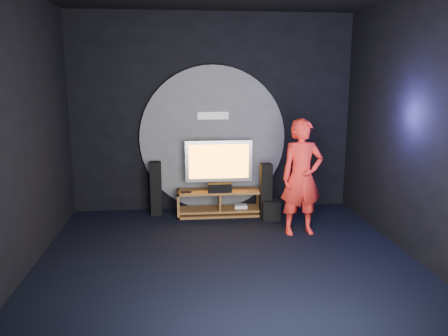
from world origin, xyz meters
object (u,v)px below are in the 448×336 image
Objects in this scene: tower_speaker_left at (156,189)px; subwoofer at (271,210)px; tv at (219,163)px; player at (302,177)px; tower_speaker_right at (266,191)px; media_console at (220,204)px.

tower_speaker_left reaches higher than subwoofer.
player is at bearing -43.71° from tv.
tower_speaker_right is (1.88, -0.36, 0.00)m from tower_speaker_left.
subwoofer is at bearing -13.20° from tower_speaker_left.
player is (0.39, -0.82, 0.42)m from tower_speaker_right.
player is (2.27, -1.18, 0.42)m from tower_speaker_left.
tv is at bearing 131.82° from player.
subwoofer is at bearing -55.23° from tower_speaker_right.
tv is at bearing -3.04° from tower_speaker_left.
tower_speaker_right is 0.33m from subwoofer.
tower_speaker_left is at bearing 166.80° from subwoofer.
tv is 1.19m from tower_speaker_left.
tower_speaker_left is (-1.11, 0.13, 0.28)m from media_console.
tv is at bearing 154.86° from subwoofer.
tower_speaker_right is at bearing -10.74° from tower_speaker_left.
tower_speaker_left is (-1.10, 0.06, -0.45)m from tv.
tower_speaker_left is at bearing 176.96° from tv.
subwoofer is (0.07, -0.10, -0.31)m from tower_speaker_right.
tv is 3.50× the size of subwoofer.
tower_speaker_left is 1.91m from tower_speaker_right.
player reaches higher than media_console.
player reaches higher than subwoofer.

